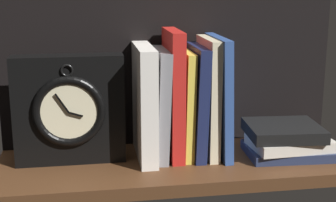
{
  "coord_description": "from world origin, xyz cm",
  "views": [
    {
      "loc": [
        -17.82,
        -93.74,
        35.84
      ],
      "look_at": [
        -1.77,
        3.04,
        11.56
      ],
      "focal_mm": 53.46,
      "sensor_mm": 36.0,
      "label": 1
    }
  ],
  "objects": [
    {
      "name": "book_yellow_seinlanguage",
      "position": [
        1.79,
        3.04,
        10.82
      ],
      "size": [
        2.15,
        12.64,
        21.68
      ],
      "primitive_type": "cube",
      "rotation": [
        0.0,
        0.02,
        0.0
      ],
      "color": "gold",
      "rests_on": "ground_plane"
    },
    {
      "name": "book_navy_bierce",
      "position": [
        4.07,
        3.04,
        11.3
      ],
      "size": [
        2.89,
        14.2,
        22.66
      ],
      "primitive_type": "cube",
      "rotation": [
        0.0,
        0.03,
        0.0
      ],
      "color": "#192147",
      "rests_on": "ground_plane"
    },
    {
      "name": "book_cream_twain",
      "position": [
        6.54,
        3.04,
        12.07
      ],
      "size": [
        2.2,
        14.01,
        24.14
      ],
      "primitive_type": "cube",
      "rotation": [
        0.0,
        0.0,
        0.0
      ],
      "color": "beige",
      "rests_on": "ground_plane"
    },
    {
      "name": "book_white_catcher",
      "position": [
        -6.54,
        3.04,
        11.43
      ],
      "size": [
        3.43,
        16.81,
        22.87
      ],
      "primitive_type": "cube",
      "rotation": [
        0.0,
        0.0,
        0.0
      ],
      "color": "silver",
      "rests_on": "ground_plane"
    },
    {
      "name": "book_stack_side",
      "position": [
        22.34,
        -1.04,
        3.23
      ],
      "size": [
        17.46,
        14.37,
        6.46
      ],
      "color": "#232D4C",
      "rests_on": "ground_plane"
    },
    {
      "name": "ground_plane",
      "position": [
        0.0,
        0.0,
        -1.25
      ],
      "size": [
        72.21,
        25.29,
        2.5
      ],
      "primitive_type": "cube",
      "color": "#4C2D19"
    },
    {
      "name": "book_blue_modern",
      "position": [
        8.77,
        3.04,
        12.19
      ],
      "size": [
        2.53,
        16.13,
        24.43
      ],
      "primitive_type": "cube",
      "rotation": [
        0.0,
        -0.03,
        0.0
      ],
      "color": "#2D4C8E",
      "rests_on": "ground_plane"
    },
    {
      "name": "back_panel",
      "position": [
        0.0,
        12.04,
        16.91
      ],
      "size": [
        72.21,
        1.2,
        33.82
      ],
      "primitive_type": "cube",
      "color": "black",
      "rests_on": "ground_plane"
    },
    {
      "name": "book_gray_chess",
      "position": [
        -3.43,
        3.04,
        11.05
      ],
      "size": [
        3.09,
        13.71,
        22.17
      ],
      "primitive_type": "cube",
      "rotation": [
        0.0,
        0.04,
        0.0
      ],
      "color": "gray",
      "rests_on": "ground_plane"
    },
    {
      "name": "book_red_requiem",
      "position": [
        -0.69,
        3.04,
        12.93
      ],
      "size": [
        2.67,
        13.53,
        25.87
      ],
      "primitive_type": "cube",
      "rotation": [
        0.0,
        0.0,
        0.0
      ],
      "color": "red",
      "rests_on": "ground_plane"
    },
    {
      "name": "framed_clock",
      "position": [
        -21.43,
        2.3,
        10.77
      ],
      "size": [
        21.44,
        6.24,
        21.44
      ],
      "color": "black",
      "rests_on": "ground_plane"
    }
  ]
}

